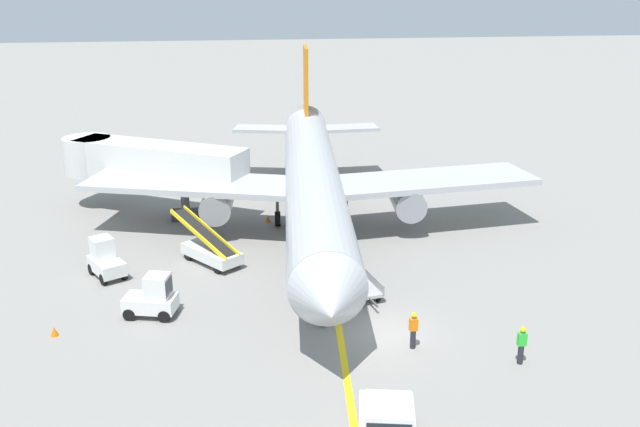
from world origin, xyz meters
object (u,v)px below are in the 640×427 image
(jet_bridge, at_px, (142,162))
(baggage_cart_loaded, at_px, (359,286))
(safety_cone_nose_left, at_px, (54,331))
(baggage_tug_by_cargo_door, at_px, (105,260))
(ground_crew_marshaller, at_px, (413,329))
(belt_loader_forward_hold, at_px, (210,250))
(baggage_tug_near_wing, at_px, (153,298))
(safety_cone_nose_right, at_px, (268,219))
(ground_crew_wing_walker, at_px, (522,344))
(airliner, at_px, (313,180))

(jet_bridge, height_order, baggage_cart_loaded, jet_bridge)
(jet_bridge, xyz_separation_m, safety_cone_nose_left, (-2.43, -16.77, -3.32))
(baggage_tug_by_cargo_door, relative_size, ground_crew_marshaller, 1.61)
(belt_loader_forward_hold, bearing_deg, baggage_tug_near_wing, -113.09)
(safety_cone_nose_right, bearing_deg, baggage_tug_near_wing, -116.64)
(jet_bridge, xyz_separation_m, baggage_tug_by_cargo_door, (-1.09, -10.37, -2.62))
(safety_cone_nose_left, xyz_separation_m, safety_cone_nose_right, (10.48, 13.77, 0.00))
(baggage_tug_near_wing, bearing_deg, safety_cone_nose_left, -162.44)
(ground_crew_wing_walker, bearing_deg, safety_cone_nose_right, 115.79)
(jet_bridge, bearing_deg, safety_cone_nose_left, -98.24)
(jet_bridge, xyz_separation_m, belt_loader_forward_hold, (4.42, -9.34, -2.77))
(jet_bridge, distance_m, baggage_tug_near_wing, 15.75)
(baggage_tug_by_cargo_door, distance_m, ground_crew_wing_walker, 21.60)
(belt_loader_forward_hold, height_order, safety_cone_nose_right, belt_loader_forward_hold)
(jet_bridge, relative_size, baggage_cart_loaded, 3.24)
(jet_bridge, distance_m, baggage_cart_loaded, 18.98)
(baggage_tug_by_cargo_door, bearing_deg, ground_crew_wing_walker, -32.22)
(baggage_tug_by_cargo_door, distance_m, baggage_cart_loaded, 13.57)
(baggage_tug_near_wing, xyz_separation_m, safety_cone_nose_right, (6.23, 12.43, -0.71))
(jet_bridge, bearing_deg, ground_crew_marshaller, -56.78)
(baggage_cart_loaded, relative_size, safety_cone_nose_left, 8.73)
(baggage_tug_by_cargo_door, bearing_deg, airliner, 22.65)
(baggage_tug_by_cargo_door, xyz_separation_m, safety_cone_nose_left, (-1.34, -6.40, -0.71))
(baggage_cart_loaded, bearing_deg, belt_loader_forward_hold, 144.99)
(jet_bridge, distance_m, baggage_tug_by_cargo_door, 10.75)
(jet_bridge, relative_size, ground_crew_marshaller, 7.31)
(ground_crew_marshaller, relative_size, safety_cone_nose_right, 3.86)
(airliner, bearing_deg, ground_crew_marshaller, -80.52)
(airliner, bearing_deg, belt_loader_forward_hold, -148.26)
(airliner, distance_m, ground_crew_marshaller, 14.98)
(airliner, height_order, jet_bridge, airliner)
(airliner, bearing_deg, baggage_tug_by_cargo_door, -157.35)
(jet_bridge, xyz_separation_m, baggage_tug_near_wing, (1.82, -15.43, -2.62))
(ground_crew_marshaller, relative_size, ground_crew_wing_walker, 1.00)
(ground_crew_marshaller, bearing_deg, safety_cone_nose_right, 106.55)
(baggage_tug_near_wing, bearing_deg, ground_crew_marshaller, -22.19)
(jet_bridge, xyz_separation_m, ground_crew_marshaller, (13.12, -20.03, -2.63))
(ground_crew_wing_walker, bearing_deg, baggage_tug_by_cargo_door, 147.78)
(ground_crew_marshaller, distance_m, ground_crew_wing_walker, 4.47)
(airliner, xyz_separation_m, safety_cone_nose_left, (-13.11, -11.31, -3.20))
(airliner, relative_size, baggage_tug_by_cargo_door, 12.95)
(baggage_tug_by_cargo_door, relative_size, ground_crew_wing_walker, 1.61)
(belt_loader_forward_hold, xyz_separation_m, baggage_cart_loaded, (7.41, -5.19, -0.31))
(ground_crew_wing_walker, height_order, safety_cone_nose_right, ground_crew_wing_walker)
(baggage_tug_by_cargo_door, xyz_separation_m, ground_crew_wing_walker, (18.27, -11.51, -0.02))
(baggage_tug_by_cargo_door, distance_m, safety_cone_nose_left, 6.58)
(airliner, height_order, safety_cone_nose_right, airliner)
(airliner, distance_m, safety_cone_nose_left, 17.61)
(airliner, xyz_separation_m, baggage_cart_loaded, (1.14, -9.06, -2.95))
(airliner, relative_size, baggage_tug_near_wing, 13.37)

